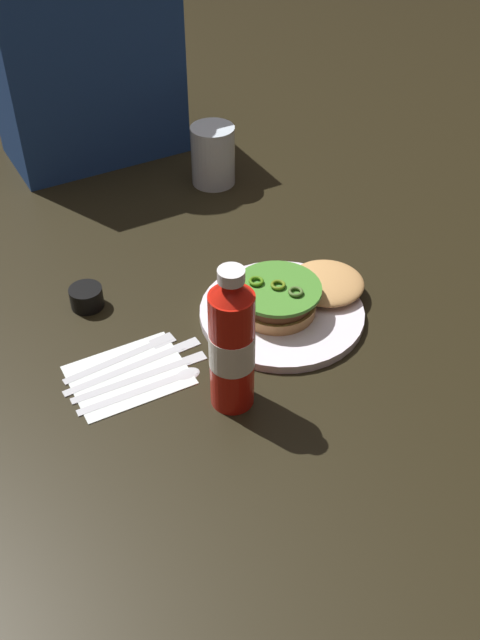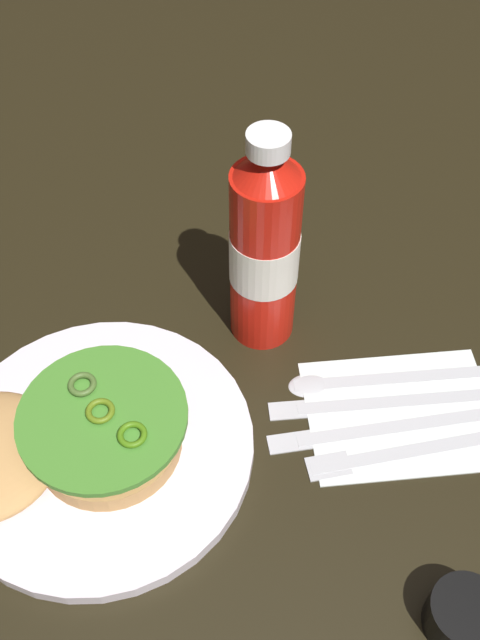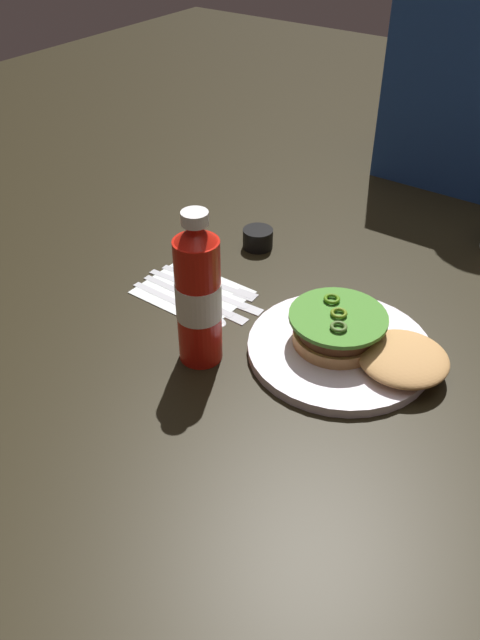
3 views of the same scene
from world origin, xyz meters
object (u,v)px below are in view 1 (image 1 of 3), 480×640
(water_glass, at_px, (213,155))
(diner_person, at_px, (81,40))
(ketchup_bottle, at_px, (232,345))
(fork_utensil, at_px, (130,352))
(spoon_utensil, at_px, (157,383))
(butter_knife, at_px, (149,373))
(dinner_plate, at_px, (282,313))
(steak_knife, at_px, (142,361))
(condiment_cup, at_px, (86,297))
(burger_sandwich, at_px, (296,293))
(napkin, at_px, (129,375))

(water_glass, relative_size, diner_person, 0.21)
(ketchup_bottle, xyz_separation_m, fork_utensil, (-0.09, 0.15, -0.10))
(water_glass, distance_m, spoon_utensil, 0.57)
(butter_knife, bearing_deg, dinner_plate, 4.25)
(ketchup_bottle, xyz_separation_m, diner_person, (0.10, 0.77, 0.13))
(ketchup_bottle, relative_size, steak_knife, 1.04)
(condiment_cup, relative_size, steak_knife, 0.25)
(ketchup_bottle, bearing_deg, dinner_plate, 37.64)
(dinner_plate, relative_size, steak_knife, 1.20)
(ketchup_bottle, bearing_deg, butter_knife, 128.96)
(ketchup_bottle, relative_size, butter_knife, 1.09)
(spoon_utensil, bearing_deg, burger_sandwich, 10.29)
(dinner_plate, bearing_deg, water_glass, 76.56)
(water_glass, bearing_deg, ketchup_bottle, -115.21)
(dinner_plate, bearing_deg, spoon_utensil, -169.68)
(dinner_plate, xyz_separation_m, butter_knife, (-0.23, -0.02, -0.00))
(butter_knife, relative_size, diner_person, 0.37)
(ketchup_bottle, relative_size, condiment_cup, 4.24)
(burger_sandwich, distance_m, condiment_cup, 0.33)
(ketchup_bottle, bearing_deg, burger_sandwich, 34.22)
(burger_sandwich, relative_size, butter_knife, 1.10)
(fork_utensil, bearing_deg, condiment_cup, 96.21)
(diner_person, bearing_deg, condiment_cup, -112.32)
(dinner_plate, bearing_deg, butter_knife, -175.75)
(diner_person, bearing_deg, burger_sandwich, -82.72)
(spoon_utensil, bearing_deg, ketchup_bottle, -43.71)
(water_glass, height_order, butter_knife, water_glass)
(steak_knife, xyz_separation_m, diner_person, (0.18, 0.65, 0.23))
(spoon_utensil, distance_m, steak_knife, 0.05)
(spoon_utensil, distance_m, fork_utensil, 0.08)
(burger_sandwich, relative_size, ketchup_bottle, 1.01)
(napkin, height_order, diner_person, diner_person)
(condiment_cup, bearing_deg, spoon_utensil, -83.67)
(ketchup_bottle, bearing_deg, spoon_utensil, 136.29)
(dinner_plate, height_order, burger_sandwich, burger_sandwich)
(ketchup_bottle, xyz_separation_m, water_glass, (0.25, 0.53, -0.04))
(steak_knife, relative_size, diner_person, 0.39)
(diner_person, bearing_deg, fork_utensil, -106.44)
(condiment_cup, bearing_deg, water_glass, 34.69)
(diner_person, bearing_deg, spoon_utensil, -104.06)
(burger_sandwich, xyz_separation_m, diner_person, (-0.08, 0.65, 0.20))
(fork_utensil, bearing_deg, napkin, -116.45)
(napkin, bearing_deg, diner_person, 72.94)
(ketchup_bottle, distance_m, steak_knife, 0.18)
(ketchup_bottle, distance_m, spoon_utensil, 0.15)
(steak_knife, distance_m, diner_person, 0.71)
(burger_sandwich, relative_size, fork_utensil, 1.26)
(dinner_plate, xyz_separation_m, burger_sandwich, (0.03, 0.00, 0.03))
(condiment_cup, distance_m, napkin, 0.18)
(condiment_cup, distance_m, steak_knife, 0.17)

